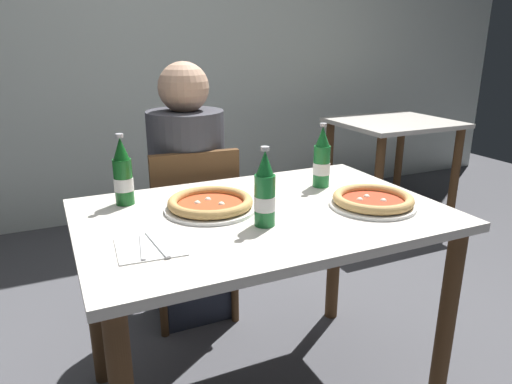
# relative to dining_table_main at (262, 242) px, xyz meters

# --- Properties ---
(back_wall_tiled) EXTENTS (7.00, 0.10, 2.60)m
(back_wall_tiled) POSITION_rel_dining_table_main_xyz_m (0.00, 2.20, 0.66)
(back_wall_tiled) COLOR silver
(back_wall_tiled) RESTS_ON ground_plane
(dining_table_main) EXTENTS (1.20, 0.80, 0.75)m
(dining_table_main) POSITION_rel_dining_table_main_xyz_m (0.00, 0.00, 0.00)
(dining_table_main) COLOR silver
(dining_table_main) RESTS_ON ground_plane
(chair_behind_table) EXTENTS (0.43, 0.43, 0.85)m
(chair_behind_table) POSITION_rel_dining_table_main_xyz_m (-0.07, 0.61, -0.15)
(chair_behind_table) COLOR brown
(chair_behind_table) RESTS_ON ground_plane
(diner_seated) EXTENTS (0.34, 0.34, 1.21)m
(diner_seated) POSITION_rel_dining_table_main_xyz_m (-0.06, 0.66, -0.05)
(diner_seated) COLOR #2D3342
(diner_seated) RESTS_ON ground_plane
(dining_table_background) EXTENTS (0.80, 0.70, 0.75)m
(dining_table_background) POSITION_rel_dining_table_main_xyz_m (1.64, 1.26, -0.04)
(dining_table_background) COLOR silver
(dining_table_background) RESTS_ON ground_plane
(pizza_margherita_near) EXTENTS (0.29, 0.29, 0.04)m
(pizza_margherita_near) POSITION_rel_dining_table_main_xyz_m (0.36, -0.12, 0.14)
(pizza_margherita_near) COLOR white
(pizza_margherita_near) RESTS_ON dining_table_main
(pizza_marinara_far) EXTENTS (0.31, 0.31, 0.04)m
(pizza_marinara_far) POSITION_rel_dining_table_main_xyz_m (-0.15, 0.08, 0.14)
(pizza_marinara_far) COLOR white
(pizza_marinara_far) RESTS_ON dining_table_main
(beer_bottle_left) EXTENTS (0.07, 0.07, 0.25)m
(beer_bottle_left) POSITION_rel_dining_table_main_xyz_m (-0.05, -0.12, 0.22)
(beer_bottle_left) COLOR #196B2D
(beer_bottle_left) RESTS_ON dining_table_main
(beer_bottle_center) EXTENTS (0.07, 0.07, 0.25)m
(beer_bottle_center) POSITION_rel_dining_table_main_xyz_m (-0.40, 0.26, 0.22)
(beer_bottle_center) COLOR #14591E
(beer_bottle_center) RESTS_ON dining_table_main
(beer_bottle_right) EXTENTS (0.07, 0.07, 0.25)m
(beer_bottle_right) POSITION_rel_dining_table_main_xyz_m (0.32, 0.15, 0.22)
(beer_bottle_right) COLOR #196B2D
(beer_bottle_right) RESTS_ON dining_table_main
(napkin_with_cutlery) EXTENTS (0.19, 0.19, 0.01)m
(napkin_with_cutlery) POSITION_rel_dining_table_main_xyz_m (-0.41, -0.13, 0.12)
(napkin_with_cutlery) COLOR white
(napkin_with_cutlery) RESTS_ON dining_table_main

